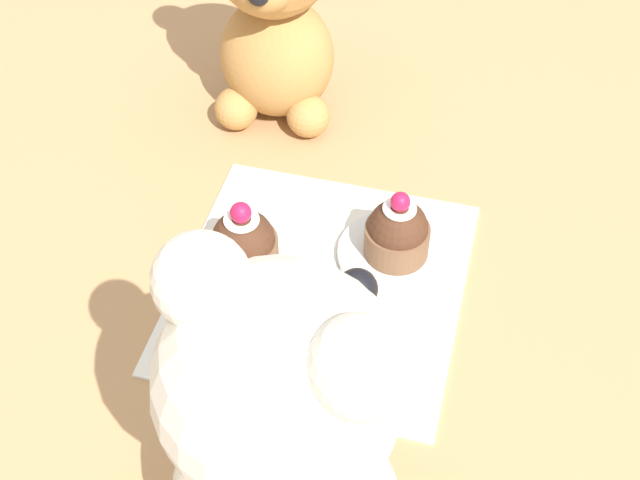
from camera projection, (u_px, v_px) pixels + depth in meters
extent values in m
plane|color=tan|center=(320.00, 287.00, 0.72)|extent=(4.00, 4.00, 0.00)
cube|color=silver|center=(320.00, 285.00, 0.72)|extent=(0.23, 0.24, 0.01)
sphere|color=silver|center=(280.00, 383.00, 0.42)|extent=(0.12, 0.12, 0.12)
ellipsoid|color=silver|center=(334.00, 325.00, 0.45)|extent=(0.07, 0.07, 0.05)
sphere|color=black|center=(357.00, 289.00, 0.46)|extent=(0.02, 0.02, 0.02)
sphere|color=silver|center=(360.00, 367.00, 0.37)|extent=(0.05, 0.05, 0.05)
sphere|color=silver|center=(198.00, 280.00, 0.40)|extent=(0.05, 0.05, 0.05)
sphere|color=silver|center=(270.00, 458.00, 0.59)|extent=(0.05, 0.05, 0.05)
ellipsoid|color=#B78447|center=(277.00, 56.00, 0.83)|extent=(0.12, 0.10, 0.12)
sphere|color=#B78447|center=(236.00, 109.00, 0.84)|extent=(0.04, 0.04, 0.04)
sphere|color=#B78447|center=(308.00, 116.00, 0.83)|extent=(0.04, 0.04, 0.04)
cylinder|color=brown|center=(243.00, 257.00, 0.71)|extent=(0.06, 0.06, 0.03)
sphere|color=#472819|center=(242.00, 243.00, 0.70)|extent=(0.05, 0.05, 0.05)
cylinder|color=white|center=(240.00, 223.00, 0.68)|extent=(0.03, 0.03, 0.00)
sphere|color=#B71947|center=(240.00, 215.00, 0.68)|extent=(0.02, 0.02, 0.02)
cylinder|color=silver|center=(395.00, 254.00, 0.73)|extent=(0.10, 0.10, 0.01)
cylinder|color=brown|center=(397.00, 240.00, 0.72)|extent=(0.05, 0.05, 0.03)
sphere|color=#472819|center=(398.00, 228.00, 0.71)|extent=(0.05, 0.05, 0.05)
cylinder|color=white|center=(400.00, 209.00, 0.69)|extent=(0.03, 0.03, 0.00)
sphere|color=#B71947|center=(400.00, 202.00, 0.69)|extent=(0.02, 0.02, 0.02)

